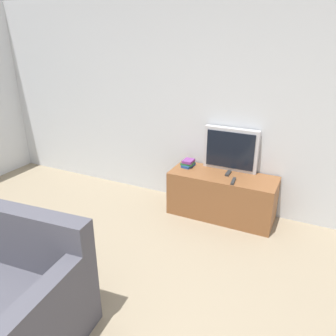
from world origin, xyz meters
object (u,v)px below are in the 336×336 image
television (231,149)px  remote_on_stand (228,173)px  remote_secondary (233,181)px  tv_stand (222,196)px  book_stack (188,163)px

television → remote_on_stand: 0.30m
remote_on_stand → television: bearing=101.0°
remote_secondary → remote_on_stand: bearing=120.8°
tv_stand → book_stack: size_ratio=6.26×
tv_stand → remote_on_stand: bearing=46.5°
television → remote_on_stand: television is taller
tv_stand → remote_on_stand: (0.05, 0.05, 0.29)m
remote_on_stand → remote_secondary: (0.12, -0.20, 0.00)m
tv_stand → remote_secondary: 0.37m
book_stack → remote_on_stand: size_ratio=1.35×
television → remote_secondary: (0.15, -0.35, -0.26)m
tv_stand → television: 0.59m
book_stack → remote_on_stand: 0.54m
book_stack → remote_on_stand: bearing=-2.2°
book_stack → television: bearing=14.9°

